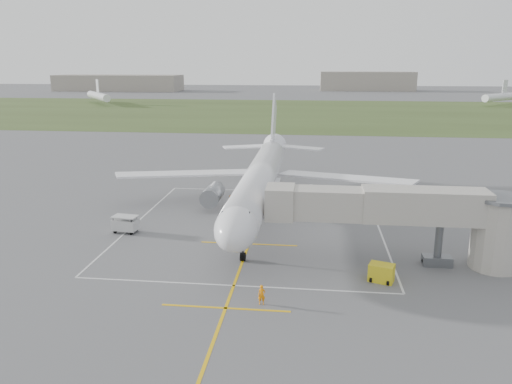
# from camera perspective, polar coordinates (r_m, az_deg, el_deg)

# --- Properties ---
(ground) EXTENTS (700.00, 700.00, 0.00)m
(ground) POSITION_cam_1_polar(r_m,az_deg,el_deg) (61.27, 0.39, -2.68)
(ground) COLOR #57575A
(ground) RESTS_ON ground
(grass_strip) EXTENTS (700.00, 120.00, 0.02)m
(grass_strip) POSITION_cam_1_polar(r_m,az_deg,el_deg) (189.13, 4.70, 9.08)
(grass_strip) COLOR #394A20
(grass_strip) RESTS_ON ground
(apron_markings) EXTENTS (28.20, 60.00, 0.01)m
(apron_markings) POSITION_cam_1_polar(r_m,az_deg,el_deg) (55.77, -0.26, -4.44)
(apron_markings) COLOR #EEB50E
(apron_markings) RESTS_ON ground
(airliner) EXTENTS (38.93, 46.75, 13.52)m
(airliner) POSITION_cam_1_polar(r_m,az_deg,el_deg) (60.83, 0.47, 1.48)
(airliner) COLOR white
(airliner) RESTS_ON ground
(jet_bridge) EXTENTS (23.40, 5.00, 7.20)m
(jet_bridge) POSITION_cam_1_polar(r_m,az_deg,el_deg) (47.59, 17.74, -2.56)
(jet_bridge) COLOR gray
(jet_bridge) RESTS_ON ground
(gpu_unit) EXTENTS (2.39, 2.00, 1.55)m
(gpu_unit) POSITION_cam_1_polar(r_m,az_deg,el_deg) (44.52, 14.13, -8.95)
(gpu_unit) COLOR yellow
(gpu_unit) RESTS_ON ground
(baggage_cart) EXTENTS (2.88, 1.95, 1.88)m
(baggage_cart) POSITION_cam_1_polar(r_m,az_deg,el_deg) (56.81, -14.70, -3.56)
(baggage_cart) COLOR #BBBBBB
(baggage_cart) RESTS_ON ground
(ramp_worker_nose) EXTENTS (0.61, 0.44, 1.57)m
(ramp_worker_nose) POSITION_cam_1_polar(r_m,az_deg,el_deg) (39.38, 0.66, -11.68)
(ramp_worker_nose) COLOR orange
(ramp_worker_nose) RESTS_ON ground
(ramp_worker_wing) EXTENTS (0.98, 1.02, 1.65)m
(ramp_worker_wing) POSITION_cam_1_polar(r_m,az_deg,el_deg) (64.29, -2.93, -1.09)
(ramp_worker_wing) COLOR orange
(ramp_worker_wing) RESTS_ON ground
(distant_hangars) EXTENTS (345.00, 49.00, 12.00)m
(distant_hangars) POSITION_cam_1_polar(r_m,az_deg,el_deg) (324.38, 2.67, 12.34)
(distant_hangars) COLOR gray
(distant_hangars) RESTS_ON ground
(distant_aircraft) EXTENTS (200.29, 42.44, 8.85)m
(distant_aircraft) POSITION_cam_1_polar(r_m,az_deg,el_deg) (223.53, 4.95, 10.85)
(distant_aircraft) COLOR white
(distant_aircraft) RESTS_ON ground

